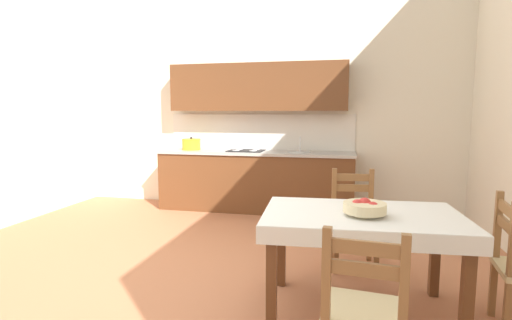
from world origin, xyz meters
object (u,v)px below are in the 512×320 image
(fruit_bowl, at_px, (365,207))
(dining_chair_kitchen_side, at_px, (354,221))
(kitchen_cabinetry, at_px, (256,154))
(dining_chair_camera_side, at_px, (364,314))
(dining_table, at_px, (361,230))

(fruit_bowl, bearing_deg, dining_chair_kitchen_side, 92.82)
(kitchen_cabinetry, height_order, dining_chair_camera_side, kitchen_cabinetry)
(kitchen_cabinetry, relative_size, dining_table, 1.98)
(kitchen_cabinetry, xyz_separation_m, dining_table, (1.45, -2.83, -0.23))
(dining_table, bearing_deg, kitchen_cabinetry, 117.11)
(dining_chair_camera_side, bearing_deg, dining_chair_kitchen_side, 90.74)
(dining_chair_camera_side, bearing_deg, kitchen_cabinetry, 111.12)
(dining_chair_kitchen_side, bearing_deg, kitchen_cabinetry, 126.22)
(kitchen_cabinetry, distance_m, dining_chair_camera_side, 4.01)
(dining_chair_kitchen_side, bearing_deg, dining_chair_camera_side, -89.26)
(dining_chair_kitchen_side, height_order, fruit_bowl, dining_chair_kitchen_side)
(dining_chair_camera_side, xyz_separation_m, fruit_bowl, (0.02, 0.82, 0.37))
(kitchen_cabinetry, xyz_separation_m, dining_chair_kitchen_side, (1.41, -1.93, -0.41))
(dining_chair_kitchen_side, height_order, dining_chair_camera_side, same)
(dining_chair_kitchen_side, relative_size, fruit_bowl, 3.10)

